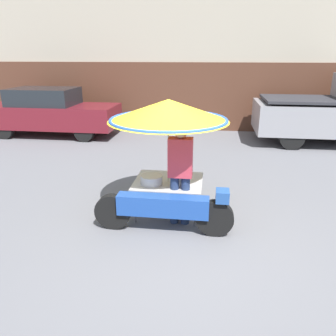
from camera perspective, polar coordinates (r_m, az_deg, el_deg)
name	(u,v)px	position (r m, az deg, el deg)	size (l,w,h in m)	color
ground_plane	(183,239)	(5.14, 2.58, -12.19)	(36.00, 36.00, 0.00)	slate
shopfront_building	(205,66)	(13.07, 6.41, 17.20)	(28.00, 2.06, 4.50)	#B2A893
vendor_motorcycle_cart	(168,126)	(5.30, 0.00, 7.24)	(2.20, 1.97, 2.00)	black
vendor_person	(180,169)	(5.19, 2.15, -0.23)	(0.38, 0.23, 1.68)	navy
parked_car	(50,112)	(12.01, -19.80, 9.20)	(4.46, 1.66, 1.60)	black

